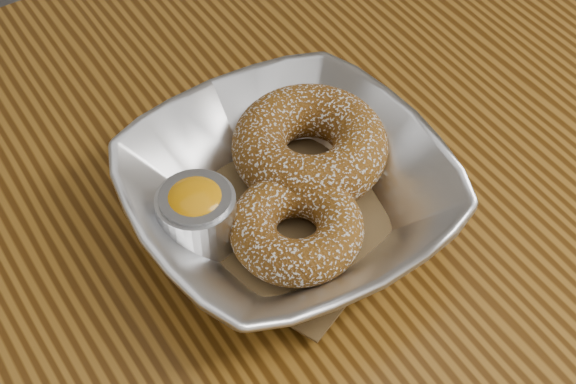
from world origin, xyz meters
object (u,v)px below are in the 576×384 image
table (428,319)px  serving_bowl (288,196)px  donut_back (310,146)px  ramekin (197,215)px  donut_front (296,228)px

table → serving_bowl: 0.16m
table → serving_bowl: (-0.08, 0.07, 0.12)m
table → donut_back: 0.17m
serving_bowl → donut_back: size_ratio=1.93×
serving_bowl → ramekin: ramekin is taller
serving_bowl → donut_back: bearing=38.5°
table → donut_front: bearing=154.3°
donut_back → donut_front: size_ratio=1.24×
donut_back → ramekin: (-0.10, -0.02, 0.00)m
table → donut_front: size_ratio=13.82×
table → serving_bowl: bearing=139.7°
table → serving_bowl: serving_bowl is taller
donut_front → ramekin: 0.06m
table → donut_front: donut_front is taller
donut_back → table: bearing=-64.8°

